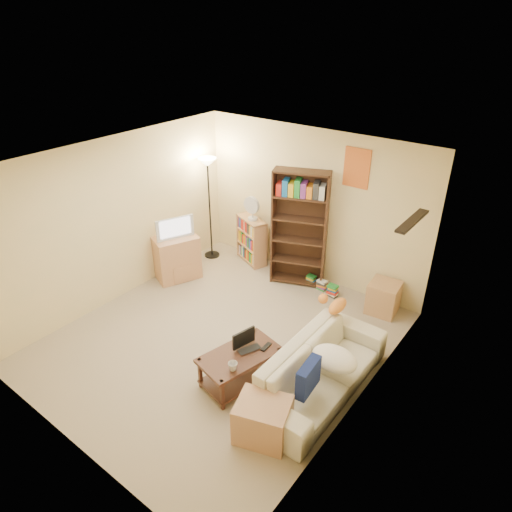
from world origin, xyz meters
name	(u,v)px	position (x,y,z in m)	size (l,w,h in m)	color
room	(217,234)	(0.00, 0.01, 1.62)	(4.50, 4.54, 2.52)	tan
sofa	(320,370)	(1.55, -0.01, 0.30)	(0.81, 2.06, 0.60)	beige
navy_pillow	(308,377)	(1.65, -0.45, 0.57)	(0.39, 0.12, 0.36)	navy
cream_blanket	(334,359)	(1.70, 0.04, 0.51)	(0.55, 0.39, 0.24)	white
tabby_cat	(335,305)	(1.29, 0.78, 0.68)	(0.47, 0.17, 0.16)	orange
coffee_table	(240,364)	(0.72, -0.48, 0.28)	(0.75, 1.06, 0.43)	#48261B
laptop	(251,351)	(0.81, -0.37, 0.44)	(0.28, 0.33, 0.02)	black
laptop_screen	(244,338)	(0.67, -0.34, 0.56)	(0.01, 0.32, 0.21)	white
mug	(233,366)	(0.83, -0.73, 0.48)	(0.11, 0.11, 0.10)	silver
tv_remote	(266,347)	(0.90, -0.19, 0.44)	(0.05, 0.17, 0.02)	black
tv_stand	(176,257)	(-1.70, 0.82, 0.38)	(0.50, 0.70, 0.75)	tan
television	(174,227)	(-1.70, 0.82, 0.93)	(0.33, 0.62, 0.37)	black
tall_bookshelf	(299,226)	(0.01, 1.91, 1.02)	(0.91, 0.59, 1.92)	#3E2218
short_bookshelf	(251,240)	(-1.03, 2.02, 0.42)	(0.70, 0.49, 0.83)	tan
desk_fan	(252,207)	(-0.99, 1.98, 1.07)	(0.30, 0.17, 0.43)	silver
floor_lamp	(208,180)	(-1.74, 1.73, 1.47)	(0.31, 0.31, 1.85)	black
side_table	(383,298)	(1.50, 1.97, 0.24)	(0.43, 0.43, 0.49)	tan
end_cabinet	(263,420)	(1.42, -0.96, 0.23)	(0.55, 0.46, 0.46)	tan
book_stacks	(323,286)	(0.49, 1.94, 0.09)	(0.64, 0.27, 0.20)	red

